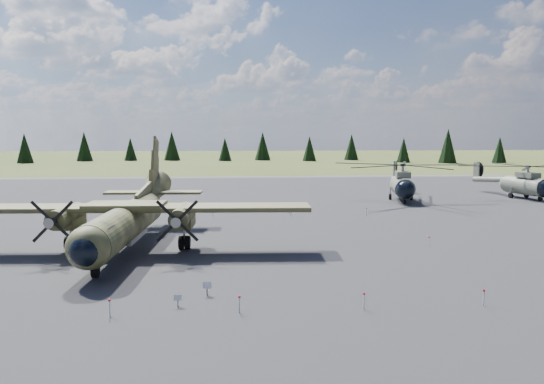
{
  "coord_description": "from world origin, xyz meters",
  "views": [
    {
      "loc": [
        1.46,
        -37.84,
        8.39
      ],
      "look_at": [
        4.87,
        2.0,
        4.09
      ],
      "focal_mm": 35.0,
      "sensor_mm": 36.0,
      "label": 1
    }
  ],
  "objects": [
    {
      "name": "info_placard_left",
      "position": [
        -0.99,
        -12.34,
        0.4
      ],
      "size": [
        0.4,
        0.2,
        0.61
      ],
      "rotation": [
        0.0,
        0.0,
        -0.09
      ],
      "color": "gray",
      "rests_on": "ground"
    },
    {
      "name": "barrier_fence",
      "position": [
        -0.46,
        -0.08,
        0.51
      ],
      "size": [
        33.12,
        29.62,
        0.85
      ],
      "color": "white",
      "rests_on": "ground"
    },
    {
      "name": "treeline",
      "position": [
        -3.34,
        -6.65,
        4.69
      ],
      "size": [
        299.73,
        291.77,
        10.97
      ],
      "color": "black",
      "rests_on": "ground"
    },
    {
      "name": "helicopter_near",
      "position": [
        23.74,
        27.81,
        3.38
      ],
      "size": [
        22.32,
        23.56,
        4.77
      ],
      "rotation": [
        0.0,
        0.0,
        -0.22
      ],
      "color": "slate",
      "rests_on": "ground"
    },
    {
      "name": "ground",
      "position": [
        0.0,
        0.0,
        0.0
      ],
      "size": [
        500.0,
        500.0,
        0.0
      ],
      "primitive_type": "plane",
      "color": "#545D29",
      "rests_on": "ground"
    },
    {
      "name": "info_placard_right",
      "position": [
        0.38,
        -10.62,
        0.49
      ],
      "size": [
        0.48,
        0.23,
        0.73
      ],
      "rotation": [
        0.0,
        0.0,
        -0.08
      ],
      "color": "gray",
      "rests_on": "ground"
    },
    {
      "name": "helicopter_mid",
      "position": [
        40.65,
        28.65,
        3.15
      ],
      "size": [
        20.21,
        21.86,
        4.43
      ],
      "rotation": [
        0.0,
        0.0,
        0.18
      ],
      "color": "slate",
      "rests_on": "ground"
    },
    {
      "name": "transport_plane",
      "position": [
        -5.8,
        1.74,
        2.53
      ],
      "size": [
        26.73,
        24.27,
        8.81
      ],
      "rotation": [
        0.0,
        0.0,
        -0.05
      ],
      "color": "#323A1F",
      "rests_on": "ground"
    },
    {
      "name": "apron",
      "position": [
        0.0,
        10.0,
        0.0
      ],
      "size": [
        120.0,
        120.0,
        0.04
      ],
      "primitive_type": "cube",
      "color": "#59595E",
      "rests_on": "ground"
    }
  ]
}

